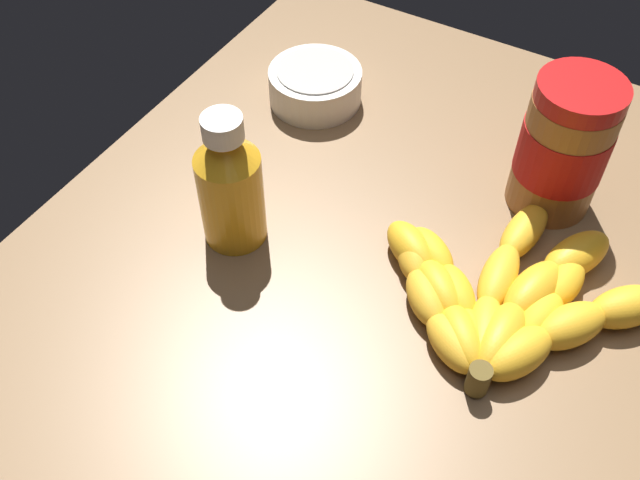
{
  "coord_description": "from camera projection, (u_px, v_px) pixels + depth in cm",
  "views": [
    {
      "loc": [
        40.39,
        16.97,
        55.25
      ],
      "look_at": [
        2.8,
        -4.99,
        4.28
      ],
      "focal_mm": 40.8,
      "sensor_mm": 36.0,
      "label": 1
    }
  ],
  "objects": [
    {
      "name": "honey_bottle",
      "position": [
        230.0,
        185.0,
        0.68
      ],
      "size": [
        6.27,
        6.27,
        14.88
      ],
      "color": "orange",
      "rests_on": "ground_plane"
    },
    {
      "name": "peanut_butter_jar",
      "position": [
        563.0,
        147.0,
        0.71
      ],
      "size": [
        8.75,
        8.75,
        14.81
      ],
      "color": "#9E602D",
      "rests_on": "ground_plane"
    },
    {
      "name": "small_bowl",
      "position": [
        315.0,
        85.0,
        0.85
      ],
      "size": [
        10.93,
        10.93,
        4.33
      ],
      "color": "silver",
      "rests_on": "ground_plane"
    },
    {
      "name": "banana_bunch",
      "position": [
        502.0,
        300.0,
        0.66
      ],
      "size": [
        23.0,
        27.39,
        3.77
      ],
      "color": "gold",
      "rests_on": "ground_plane"
    },
    {
      "name": "ground_plane",
      "position": [
        378.0,
        281.0,
        0.72
      ],
      "size": [
        83.01,
        68.43,
        3.82
      ],
      "primitive_type": "cube",
      "color": "brown"
    }
  ]
}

